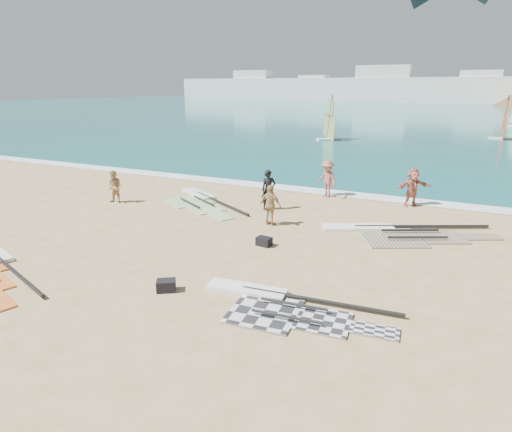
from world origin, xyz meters
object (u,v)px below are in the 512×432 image
at_px(rig_green, 201,200).
at_px(rig_orange, 396,232).
at_px(gear_bag_far, 264,241).
at_px(person_wetsuit, 269,190).
at_px(gear_bag_near, 166,286).
at_px(rig_grey, 278,304).
at_px(beachgoer_left, 115,187).
at_px(beachgoer_mid, 327,179).
at_px(beachgoer_right, 412,187).
at_px(beachgoer_back, 271,205).

height_order(rig_green, rig_orange, rig_orange).
distance_m(gear_bag_far, person_wetsuit, 4.65).
bearing_deg(gear_bag_far, gear_bag_near, -102.81).
bearing_deg(person_wetsuit, rig_grey, -106.65).
relative_size(rig_green, gear_bag_near, 10.57).
bearing_deg(person_wetsuit, gear_bag_far, -110.09).
bearing_deg(rig_orange, gear_bag_far, -165.93).
height_order(gear_bag_far, beachgoer_left, beachgoer_left).
bearing_deg(person_wetsuit, beachgoer_mid, 21.24).
bearing_deg(beachgoer_mid, beachgoer_right, 28.02).
relative_size(rig_orange, beachgoer_left, 4.15).
bearing_deg(gear_bag_far, rig_orange, 39.83).
xyz_separation_m(gear_bag_near, person_wetsuit, (-0.74, 8.56, 0.75)).
height_order(rig_grey, beachgoer_right, beachgoer_right).
bearing_deg(gear_bag_near, beachgoer_right, 67.18).
bearing_deg(beachgoer_back, gear_bag_far, 118.65).
distance_m(rig_green, beachgoer_right, 9.97).
relative_size(person_wetsuit, beachgoer_mid, 0.98).
relative_size(beachgoer_left, beachgoer_right, 0.87).
bearing_deg(beachgoer_left, gear_bag_far, -21.20).
height_order(gear_bag_far, beachgoer_right, beachgoer_right).
xyz_separation_m(rig_green, gear_bag_near, (4.28, -8.45, 0.11)).
bearing_deg(beachgoer_back, gear_bag_near, 98.30).
bearing_deg(person_wetsuit, rig_orange, -51.32).
height_order(gear_bag_near, beachgoer_left, beachgoer_left).
distance_m(rig_grey, rig_orange, 7.32).
distance_m(gear_bag_near, beachgoer_mid, 12.00).
bearing_deg(beachgoer_mid, rig_green, -118.37).
height_order(rig_green, beachgoer_left, beachgoer_left).
height_order(gear_bag_near, beachgoer_right, beachgoer_right).
height_order(rig_grey, beachgoer_left, beachgoer_left).
relative_size(person_wetsuit, beachgoer_left, 1.16).
distance_m(beachgoer_left, beachgoer_mid, 10.32).
distance_m(rig_grey, person_wetsuit, 8.90).
distance_m(rig_orange, beachgoer_right, 4.39).
bearing_deg(rig_green, gear_bag_near, -32.63).
height_order(rig_orange, person_wetsuit, person_wetsuit).
xyz_separation_m(gear_bag_far, person_wetsuit, (-1.71, 4.25, 0.75)).
bearing_deg(rig_orange, beachgoer_back, 167.38).
height_order(rig_orange, beachgoer_mid, beachgoer_mid).
relative_size(rig_green, beachgoer_right, 2.95).
distance_m(person_wetsuit, beachgoer_right, 6.67).
xyz_separation_m(rig_green, beachgoer_left, (-3.50, -1.99, 0.73)).
bearing_deg(beachgoer_mid, gear_bag_near, -66.59).
xyz_separation_m(gear_bag_near, beachgoer_back, (0.25, 6.53, 0.67)).
distance_m(rig_green, beachgoer_left, 4.09).
distance_m(rig_grey, gear_bag_far, 4.29).
xyz_separation_m(gear_bag_near, gear_bag_far, (0.98, 4.31, -0.01)).
distance_m(rig_green, beachgoer_mid, 6.36).
xyz_separation_m(rig_green, gear_bag_far, (5.26, -4.14, 0.10)).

